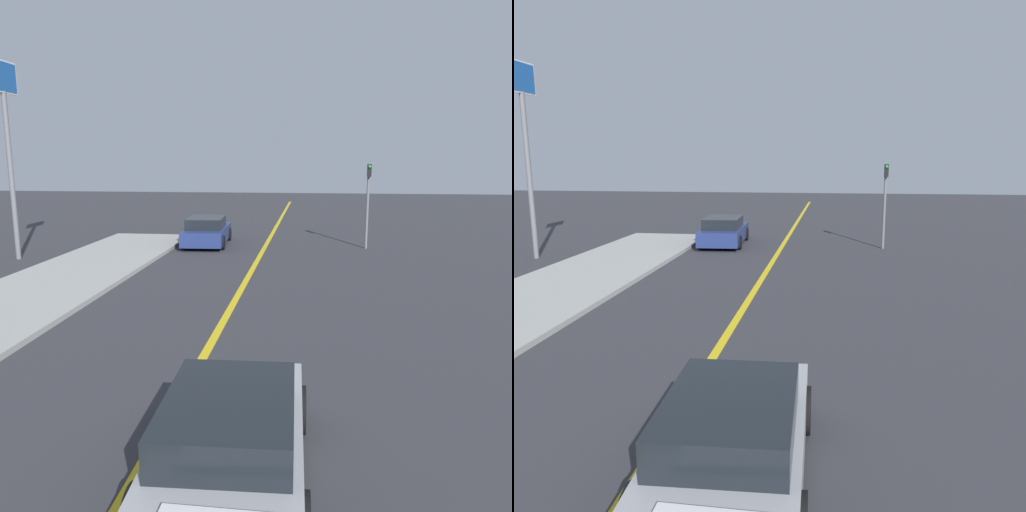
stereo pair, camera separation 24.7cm
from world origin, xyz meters
TOP-DOWN VIEW (x-y plane):
  - road_center_line at (0.00, 18.00)m, footprint 0.20×60.00m
  - sidewalk_left at (-6.05, 12.94)m, footprint 3.99×25.88m
  - car_ahead_center at (1.25, 6.41)m, footprint 2.01×3.98m
  - car_far_distant at (-2.79, 23.79)m, footprint 2.15×4.24m
  - traffic_light at (4.62, 23.63)m, footprint 0.18×0.40m
  - roadside_sign at (-9.74, 19.55)m, footprint 0.20×1.79m

SIDE VIEW (x-z plane):
  - road_center_line at x=0.00m, z-range 0.00..0.01m
  - sidewalk_left at x=-6.05m, z-range 0.00..0.15m
  - car_ahead_center at x=1.25m, z-range -0.01..1.24m
  - car_far_distant at x=-2.79m, z-range -0.02..1.31m
  - traffic_light at x=4.62m, z-range 0.45..4.24m
  - roadside_sign at x=-9.74m, z-range 1.74..9.47m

